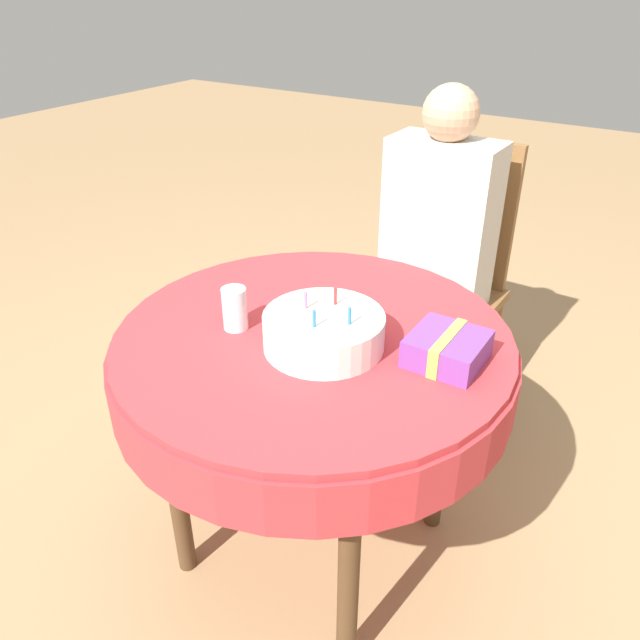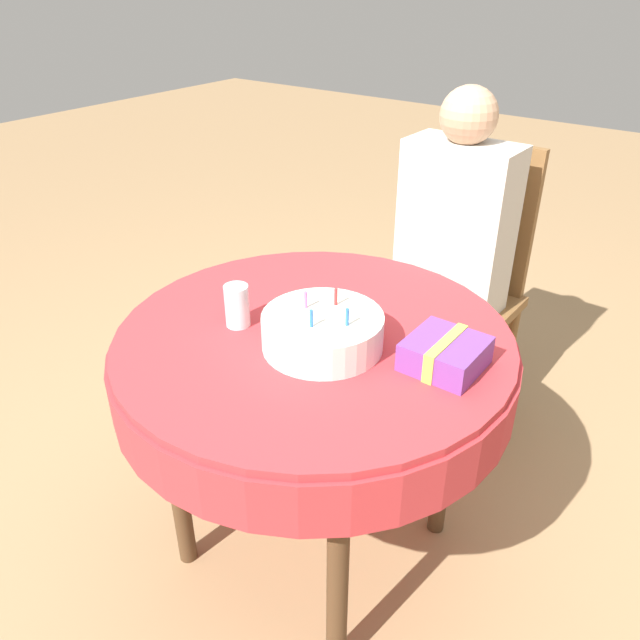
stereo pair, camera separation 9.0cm
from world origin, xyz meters
The scene contains 7 objects.
ground_plane centered at (0.00, 0.00, 0.00)m, with size 12.00×12.00×0.00m, color #A37F56.
dining_table centered at (0.00, 0.00, 0.65)m, with size 0.98×0.98×0.74m.
chair centered at (-0.01, 0.87, 0.53)m, with size 0.43×0.43×1.00m.
person centered at (-0.01, 0.77, 0.71)m, with size 0.36×0.28×1.20m.
birthday_cake centered at (0.05, -0.04, 0.78)m, with size 0.28×0.28×0.12m.
drinking_glass centered at (-0.17, -0.08, 0.79)m, with size 0.06×0.06×0.11m.
gift_box centered at (0.32, 0.06, 0.77)m, with size 0.16×0.16×0.07m.
Camera 2 is at (0.78, -1.02, 1.52)m, focal length 35.00 mm.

